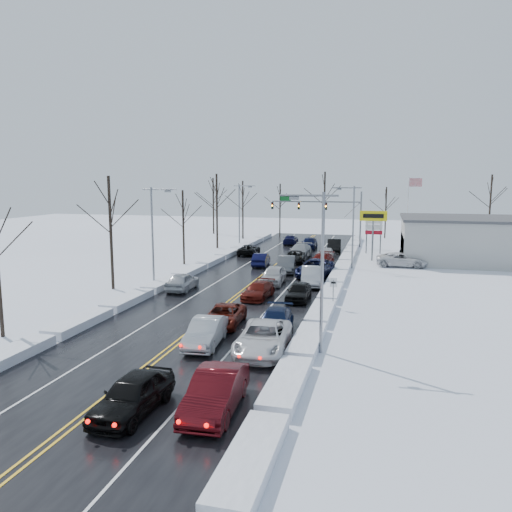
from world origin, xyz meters
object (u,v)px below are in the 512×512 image
(flagpole, at_px, (409,206))
(queued_car_0, at_px, (133,413))
(dealership_building, at_px, (491,240))
(oncoming_car_0, at_px, (261,266))
(traffic_signal_mast, at_px, (326,209))
(tires_plus_sign, at_px, (373,219))

(flagpole, xyz_separation_m, queued_car_0, (-13.33, -57.34, -5.93))
(dealership_building, bearing_deg, oncoming_car_0, -160.63)
(traffic_signal_mast, xyz_separation_m, queued_car_0, (-1.61, -55.33, -5.48))
(oncoming_car_0, bearing_deg, tires_plus_sign, -154.90)
(tires_plus_sign, bearing_deg, flagpole, 71.56)
(traffic_signal_mast, xyz_separation_m, flagpole, (11.72, 2.01, 0.45))
(flagpole, bearing_deg, queued_car_0, -103.09)
(queued_car_0, xyz_separation_m, oncoming_car_0, (-3.42, 36.36, 0.00))
(traffic_signal_mast, height_order, flagpole, flagpole)
(traffic_signal_mast, distance_m, oncoming_car_0, 20.38)
(flagpole, bearing_deg, traffic_signal_mast, -170.27)
(queued_car_0, distance_m, oncoming_car_0, 36.52)
(traffic_signal_mast, height_order, dealership_building, traffic_signal_mast)
(traffic_signal_mast, distance_m, flagpole, 11.90)
(traffic_signal_mast, bearing_deg, queued_car_0, -91.66)
(traffic_signal_mast, bearing_deg, flagpole, 9.73)
(queued_car_0, height_order, oncoming_car_0, queued_car_0)
(tires_plus_sign, height_order, flagpole, flagpole)
(tires_plus_sign, distance_m, oncoming_car_0, 14.81)
(flagpole, distance_m, queued_car_0, 59.17)
(traffic_signal_mast, height_order, queued_car_0, traffic_signal_mast)
(flagpole, relative_size, oncoming_car_0, 2.24)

